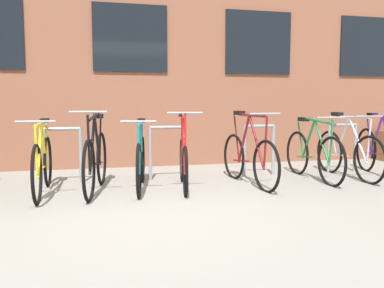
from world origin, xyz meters
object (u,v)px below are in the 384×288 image
(bicycle_silver, at_px, (348,153))
(bicycle_red, at_px, (183,160))
(bicycle_black, at_px, (96,160))
(bicycle_maroon, at_px, (249,157))
(bicycle_yellow, at_px, (43,164))
(bicycle_teal, at_px, (141,161))
(bicycle_green, at_px, (313,154))
(bicycle_purple, at_px, (380,151))

(bicycle_silver, relative_size, bicycle_red, 1.07)
(bicycle_black, relative_size, bicycle_maroon, 1.04)
(bicycle_yellow, bearing_deg, bicycle_silver, 1.30)
(bicycle_yellow, height_order, bicycle_teal, bicycle_yellow)
(bicycle_red, distance_m, bicycle_green, 2.04)
(bicycle_silver, bearing_deg, bicycle_maroon, -174.71)
(bicycle_silver, bearing_deg, bicycle_red, -176.92)
(bicycle_maroon, height_order, bicycle_purple, bicycle_maroon)
(bicycle_red, distance_m, bicycle_teal, 0.58)
(bicycle_black, bearing_deg, bicycle_red, -1.33)
(bicycle_black, bearing_deg, bicycle_maroon, -1.15)
(bicycle_yellow, bearing_deg, bicycle_red, -1.27)
(bicycle_yellow, height_order, bicycle_silver, bicycle_silver)
(bicycle_red, bearing_deg, bicycle_maroon, -0.92)
(bicycle_black, height_order, bicycle_purple, bicycle_black)
(bicycle_yellow, xyz_separation_m, bicycle_teal, (1.26, 0.04, -0.01))
(bicycle_red, height_order, bicycle_green, bicycle_red)
(bicycle_black, height_order, bicycle_silver, bicycle_black)
(bicycle_red, bearing_deg, bicycle_silver, 3.08)
(bicycle_black, relative_size, bicycle_purple, 1.00)
(bicycle_yellow, xyz_separation_m, bicycle_silver, (4.48, 0.10, 0.01))
(bicycle_silver, distance_m, bicycle_red, 2.65)
(bicycle_black, distance_m, bicycle_green, 3.21)
(bicycle_maroon, bearing_deg, bicycle_teal, 176.50)
(bicycle_maroon, relative_size, bicycle_purple, 0.96)
(bicycle_yellow, relative_size, bicycle_red, 1.11)
(bicycle_black, height_order, bicycle_yellow, bicycle_black)
(bicycle_silver, distance_m, bicycle_purple, 0.57)
(bicycle_black, xyz_separation_m, bicycle_green, (3.21, 0.09, -0.02))
(bicycle_black, relative_size, bicycle_red, 1.10)
(bicycle_yellow, relative_size, bicycle_teal, 1.05)
(bicycle_green, bearing_deg, bicycle_silver, 1.99)
(bicycle_black, distance_m, bicycle_maroon, 2.12)
(bicycle_purple, bearing_deg, bicycle_teal, -179.31)
(bicycle_green, xyz_separation_m, bicycle_purple, (1.18, 0.00, 0.02))
(bicycle_yellow, relative_size, bicycle_silver, 1.03)
(bicycle_teal, bearing_deg, bicycle_yellow, -178.31)
(bicycle_teal, bearing_deg, bicycle_purple, 0.69)
(bicycle_red, bearing_deg, bicycle_teal, 172.32)
(bicycle_silver, height_order, bicycle_purple, bicycle_silver)
(bicycle_yellow, height_order, bicycle_maroon, bicycle_maroon)
(bicycle_silver, relative_size, bicycle_maroon, 1.01)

